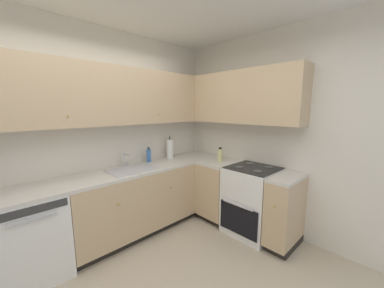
{
  "coord_description": "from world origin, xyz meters",
  "views": [
    {
      "loc": [
        -0.93,
        -1.33,
        1.68
      ],
      "look_at": [
        0.98,
        0.63,
        1.23
      ],
      "focal_mm": 20.26,
      "sensor_mm": 36.0,
      "label": 1
    }
  ],
  "objects": [
    {
      "name": "sink",
      "position": [
        0.41,
        1.15,
        0.86
      ],
      "size": [
        0.61,
        0.4,
        0.1
      ],
      "color": "#B7B7BC",
      "rests_on": "countertop_back"
    },
    {
      "name": "oven_range",
      "position": [
        1.6,
        0.1,
        0.46
      ],
      "size": [
        0.68,
        0.62,
        1.05
      ],
      "color": "white",
      "rests_on": "ground_plane"
    },
    {
      "name": "countertop_right",
      "position": [
        1.58,
        0.28,
        0.88
      ],
      "size": [
        0.6,
        1.38,
        0.03
      ],
      "color": "beige",
      "rests_on": "lower_cabinets_right"
    },
    {
      "name": "faucet",
      "position": [
        0.41,
        1.36,
        1.02
      ],
      "size": [
        0.07,
        0.16,
        0.19
      ],
      "color": "silver",
      "rests_on": "countertop_back"
    },
    {
      "name": "paper_towel_roll",
      "position": [
        1.17,
        1.34,
        1.05
      ],
      "size": [
        0.11,
        0.11,
        0.36
      ],
      "color": "white",
      "rests_on": "countertop_back"
    },
    {
      "name": "soap_bottle",
      "position": [
        0.79,
        1.36,
        1.0
      ],
      "size": [
        0.07,
        0.07,
        0.22
      ],
      "color": "#3F72BF",
      "rests_on": "countertop_back"
    },
    {
      "name": "lower_cabinets_back",
      "position": [
        0.44,
        1.19,
        0.44
      ],
      "size": [
        1.68,
        0.62,
        0.87
      ],
      "color": "tan",
      "rests_on": "ground_plane"
    },
    {
      "name": "lower_cabinets_right",
      "position": [
        1.58,
        0.28,
        0.44
      ],
      "size": [
        0.62,
        1.38,
        0.87
      ],
      "color": "tan",
      "rests_on": "ground_plane"
    },
    {
      "name": "dishwasher",
      "position": [
        -0.71,
        1.18,
        0.43
      ],
      "size": [
        0.6,
        0.63,
        0.87
      ],
      "color": "white",
      "rests_on": "ground_plane"
    },
    {
      "name": "oil_bottle",
      "position": [
        1.58,
        0.65,
        1.0
      ],
      "size": [
        0.08,
        0.08,
        0.21
      ],
      "color": "beige",
      "rests_on": "countertop_right"
    },
    {
      "name": "wall_right",
      "position": [
        1.9,
        0.0,
        1.34
      ],
      "size": [
        0.05,
        3.07,
        2.69
      ],
      "primitive_type": "cube",
      "color": "silver",
      "rests_on": "ground_plane"
    },
    {
      "name": "upper_cabinets_back",
      "position": [
        0.28,
        1.32,
        1.83
      ],
      "size": [
        2.56,
        0.34,
        0.71
      ],
      "color": "tan"
    },
    {
      "name": "wall_back",
      "position": [
        0.0,
        1.51,
        1.34
      ],
      "size": [
        3.85,
        0.05,
        2.69
      ],
      "primitive_type": "cube",
      "color": "silver",
      "rests_on": "ground_plane"
    },
    {
      "name": "countertop_back",
      "position": [
        0.44,
        1.18,
        0.88
      ],
      "size": [
        2.88,
        0.6,
        0.03
      ],
      "primitive_type": "cube",
      "color": "beige",
      "rests_on": "lower_cabinets_back"
    },
    {
      "name": "upper_cabinets_right",
      "position": [
        1.72,
        0.52,
        1.83
      ],
      "size": [
        0.32,
        1.93,
        0.71
      ],
      "color": "tan"
    }
  ]
}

